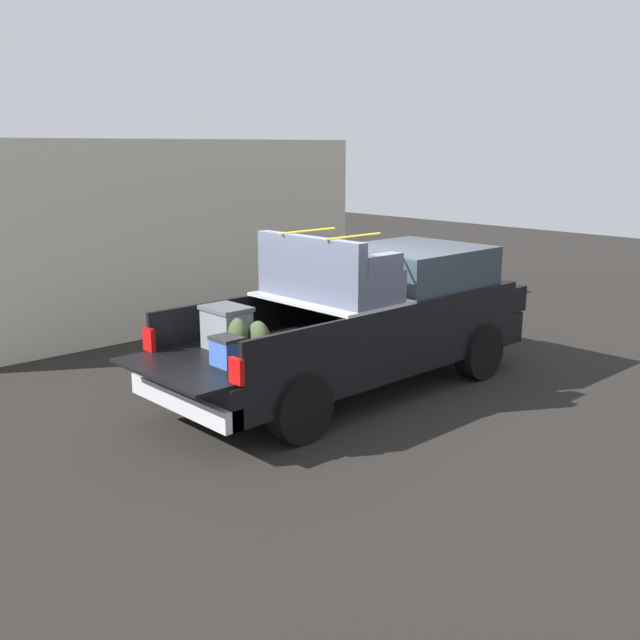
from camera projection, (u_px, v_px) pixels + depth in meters
ground_plane at (351, 390)px, 10.32m from camera, size 40.00×40.00×0.00m
pickup_truck at (370, 318)px, 10.34m from camera, size 6.05×2.06×2.23m
building_facade at (179, 237)px, 13.38m from camera, size 8.15×0.36×3.43m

